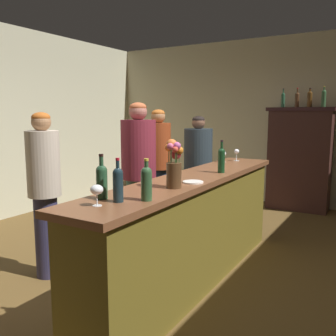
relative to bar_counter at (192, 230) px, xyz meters
The scene contains 21 objects.
floor 0.71m from the bar_counter, behind, with size 9.08×9.08×0.00m, color brown.
wall_back 3.78m from the bar_counter, 97.50° to the left, with size 6.01×0.12×2.90m, color #BCB495.
bar_counter is the anchor object (origin of this frame).
display_cabinet 3.34m from the bar_counter, 85.16° to the left, with size 1.05×0.46×1.69m.
wine_bottle_syrah 1.29m from the bar_counter, 88.61° to the right, with size 0.07×0.07×0.29m.
wine_bottle_merlot 1.19m from the bar_counter, 80.70° to the right, with size 0.07×0.07×0.28m.
wine_bottle_pinot 0.74m from the bar_counter, 67.68° to the left, with size 0.07×0.07×0.32m.
wine_bottle_chardonnay 1.28m from the bar_counter, 96.46° to the right, with size 0.08×0.08×0.30m.
wine_glass_front 1.41m from the bar_counter, 90.98° to the right, with size 0.08×0.08×0.14m.
wine_glass_mid 1.25m from the bar_counter, 97.92° to the left, with size 0.07×0.07×0.13m.
wine_glass_rear 1.42m from the bar_counter, 92.61° to the left, with size 0.07×0.07×0.14m.
flower_arrangement 0.88m from the bar_counter, 78.66° to the right, with size 0.13×0.13×0.38m.
cheese_plate 0.60m from the bar_counter, 62.89° to the right, with size 0.17×0.17×0.01m, color white.
display_bottle_left 3.56m from the bar_counter, 90.48° to the left, with size 0.06×0.06×0.31m.
display_bottle_midleft 3.56m from the bar_counter, 86.61° to the left, with size 0.07×0.07×0.31m.
display_bottle_center 3.58m from the bar_counter, 83.28° to the left, with size 0.08×0.08×0.30m.
display_bottle_midright 3.61m from the bar_counter, 79.75° to the left, with size 0.07×0.07×0.32m.
patron_in_grey 1.83m from the bar_counter, 114.76° to the left, with size 0.40×0.40×1.56m.
patron_tall 1.47m from the bar_counter, 154.75° to the right, with size 0.31×0.31×1.61m.
patron_near_entrance 0.99m from the bar_counter, 159.03° to the left, with size 0.39×0.39×1.71m.
patron_by_cabinet 1.72m from the bar_counter, 133.30° to the left, with size 0.34×0.34×1.65m.
Camera 1 is at (1.99, -3.05, 1.60)m, focal length 39.35 mm.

